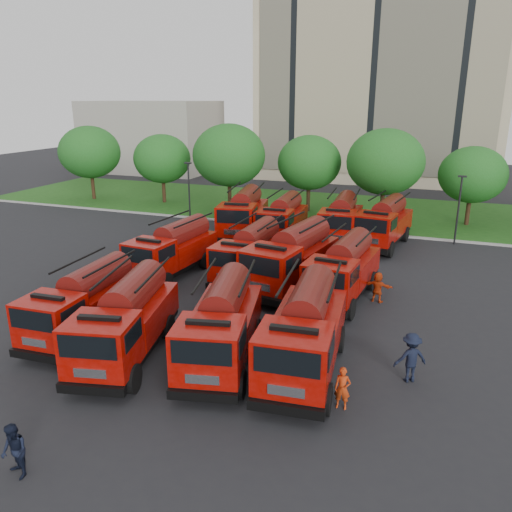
{
  "coord_description": "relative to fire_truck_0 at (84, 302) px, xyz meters",
  "views": [
    {
      "loc": [
        10.56,
        -21.36,
        10.38
      ],
      "look_at": [
        1.15,
        4.0,
        1.8
      ],
      "focal_mm": 35.0,
      "sensor_mm": 36.0,
      "label": 1
    }
  ],
  "objects": [
    {
      "name": "ground",
      "position": [
        4.02,
        4.45,
        -1.56
      ],
      "size": [
        140.0,
        140.0,
        0.0
      ],
      "primitive_type": "plane",
      "color": "black",
      "rests_on": "ground"
    },
    {
      "name": "lawn",
      "position": [
        4.02,
        30.45,
        -1.5
      ],
      "size": [
        70.0,
        16.0,
        0.12
      ],
      "primitive_type": "cube",
      "color": "#164412",
      "rests_on": "ground"
    },
    {
      "name": "curb",
      "position": [
        4.02,
        22.35,
        -1.49
      ],
      "size": [
        70.0,
        0.3,
        0.14
      ],
      "primitive_type": "cube",
      "color": "gray",
      "rests_on": "ground"
    },
    {
      "name": "apartment_building",
      "position": [
        6.02,
        52.39,
        10.94
      ],
      "size": [
        30.0,
        14.18,
        25.0
      ],
      "color": "beige",
      "rests_on": "ground"
    },
    {
      "name": "side_building",
      "position": [
        -25.98,
        48.45,
        3.44
      ],
      "size": [
        18.0,
        12.0,
        10.0
      ],
      "primitive_type": "cube",
      "color": "gray",
      "rests_on": "ground"
    },
    {
      "name": "tree_0",
      "position": [
        -19.98,
        26.45,
        3.46
      ],
      "size": [
        6.3,
        6.3,
        7.7
      ],
      "color": "#382314",
      "rests_on": "ground"
    },
    {
      "name": "tree_1",
      "position": [
        -11.98,
        27.45,
        2.99
      ],
      "size": [
        5.71,
        5.71,
        6.98
      ],
      "color": "#382314",
      "rests_on": "ground"
    },
    {
      "name": "tree_2",
      "position": [
        -3.98,
        25.95,
        3.8
      ],
      "size": [
        6.72,
        6.72,
        8.22
      ],
      "color": "#382314",
      "rests_on": "ground"
    },
    {
      "name": "tree_3",
      "position": [
        3.02,
        28.45,
        3.13
      ],
      "size": [
        5.88,
        5.88,
        7.19
      ],
      "color": "#382314",
      "rests_on": "ground"
    },
    {
      "name": "tree_4",
      "position": [
        10.02,
        26.95,
        3.67
      ],
      "size": [
        6.55,
        6.55,
        8.01
      ],
      "color": "#382314",
      "rests_on": "ground"
    },
    {
      "name": "tree_5",
      "position": [
        17.02,
        27.95,
        2.79
      ],
      "size": [
        5.46,
        5.46,
        6.68
      ],
      "color": "#382314",
      "rests_on": "ground"
    },
    {
      "name": "lamp_post_0",
      "position": [
        -5.98,
        21.65,
        1.34
      ],
      "size": [
        0.6,
        0.25,
        5.11
      ],
      "color": "black",
      "rests_on": "ground"
    },
    {
      "name": "lamp_post_1",
      "position": [
        16.02,
        21.65,
        1.34
      ],
      "size": [
        0.6,
        0.25,
        5.11
      ],
      "color": "black",
      "rests_on": "ground"
    },
    {
      "name": "fire_truck_0",
      "position": [
        0.0,
        0.0,
        0.0
      ],
      "size": [
        2.78,
        6.91,
        3.09
      ],
      "rotation": [
        0.0,
        0.0,
        0.05
      ],
      "color": "black",
      "rests_on": "ground"
    },
    {
      "name": "fire_truck_1",
      "position": [
        3.03,
        -1.14,
        0.08
      ],
      "size": [
        4.0,
        7.52,
        3.26
      ],
      "rotation": [
        0.0,
        0.0,
        0.23
      ],
      "color": "black",
      "rests_on": "ground"
    },
    {
      "name": "fire_truck_2",
      "position": [
        6.88,
        -0.14,
        0.08
      ],
      "size": [
        4.0,
        7.51,
        3.25
      ],
      "rotation": [
        0.0,
        0.0,
        0.23
      ],
      "color": "black",
      "rests_on": "ground"
    },
    {
      "name": "fire_truck_3",
      "position": [
        10.24,
        0.32,
        0.15
      ],
      "size": [
        3.29,
        7.67,
        3.39
      ],
      "rotation": [
        0.0,
        0.0,
        0.1
      ],
      "color": "black",
      "rests_on": "ground"
    },
    {
      "name": "fire_truck_4",
      "position": [
        -0.24,
        8.55,
        0.06
      ],
      "size": [
        3.04,
        7.21,
        3.2
      ],
      "rotation": [
        0.0,
        0.0,
        -0.08
      ],
      "color": "black",
      "rests_on": "ground"
    },
    {
      "name": "fire_truck_5",
      "position": [
        4.41,
        9.56,
        0.05
      ],
      "size": [
        2.68,
        7.04,
        3.18
      ],
      "rotation": [
        0.0,
        0.0,
        -0.02
      ],
      "color": "black",
      "rests_on": "ground"
    },
    {
      "name": "fire_truck_6",
      "position": [
        7.19,
        8.92,
        0.23
      ],
      "size": [
        3.95,
        8.13,
        3.55
      ],
      "rotation": [
        0.0,
        0.0,
        -0.17
      ],
      "color": "black",
      "rests_on": "ground"
    },
    {
      "name": "fire_truck_7",
      "position": [
        10.19,
        8.38,
        0.08
      ],
      "size": [
        3.13,
        7.33,
        3.25
      ],
      "rotation": [
        0.0,
        0.0,
        -0.09
      ],
      "color": "black",
      "rests_on": "ground"
    },
    {
      "name": "fire_truck_8",
      "position": [
        0.51,
        18.28,
        0.25
      ],
      "size": [
        4.08,
        8.23,
        3.58
      ],
      "rotation": [
        0.0,
        0.0,
        0.18
      ],
      "color": "black",
      "rests_on": "ground"
    },
    {
      "name": "fire_truck_9",
      "position": [
        3.63,
        18.46,
        0.09
      ],
      "size": [
        2.93,
        7.31,
        3.27
      ],
      "rotation": [
        0.0,
        0.0,
        0.05
      ],
      "color": "black",
      "rests_on": "ground"
    },
    {
      "name": "fire_truck_10",
      "position": [
        7.93,
        19.45,
        0.15
      ],
      "size": [
        3.14,
        7.61,
        3.39
      ],
      "rotation": [
        0.0,
        0.0,
        0.07
      ],
      "color": "black",
      "rests_on": "ground"
    },
    {
      "name": "fire_truck_11",
      "position": [
        11.05,
        19.49,
        0.15
      ],
      "size": [
        3.6,
        7.71,
        3.38
      ],
      "rotation": [
        0.0,
        0.0,
        -0.14
      ],
      "color": "black",
      "rests_on": "ground"
    },
    {
      "name": "firefighter_0",
      "position": [
        12.15,
        -1.72,
        -1.56
      ],
      "size": [
        0.58,
        0.43,
        1.56
      ],
      "primitive_type": "imported",
      "rotation": [
        0.0,
        0.0,
        0.03
      ],
      "color": "#AF2F0D",
      "rests_on": "ground"
    },
    {
      "name": "firefighter_1",
      "position": [
        4.08,
        -8.26,
        -1.56
      ],
      "size": [
        0.93,
        0.74,
        1.69
      ],
      "primitive_type": "imported",
      "rotation": [
        0.0,
        0.0,
        -0.41
      ],
      "color": "black",
      "rests_on": "ground"
    },
    {
      "name": "firefighter_2",
      "position": [
        10.94,
        -2.23,
        -1.56
      ],
      "size": [
        0.52,
        0.9,
        1.52
      ],
      "primitive_type": "imported",
      "rotation": [
        0.0,
        0.0,
        1.56
      ],
      "color": "#AF2F0D",
      "rests_on": "ground"
    },
    {
      "name": "firefighter_3",
      "position": [
        14.23,
        0.94,
        -1.56
      ],
      "size": [
        1.44,
        1.2,
        1.98
      ],
      "primitive_type": "imported",
      "rotation": [
        0.0,
        0.0,
        3.65
      ],
      "color": "black",
      "rests_on": "ground"
    },
    {
      "name": "firefighter_4",
      "position": [
        -0.58,
        1.46,
        -1.56
      ],
      "size": [
        0.96,
        0.82,
        1.65
      ],
      "primitive_type": "imported",
      "rotation": [
        0.0,
        0.0,
        2.7
      ],
      "color": "black",
      "rests_on": "ground"
    },
    {
      "name": "firefighter_5",
      "position": [
        12.05,
        8.46,
        -1.56
      ],
      "size": [
        1.64,
        0.95,
        1.65
      ],
      "primitive_type": "imported",
      "rotation": [
        0.0,
        0.0,
        2.94
      ],
      "color": "#AF2F0D",
      "rests_on": "ground"
    }
  ]
}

